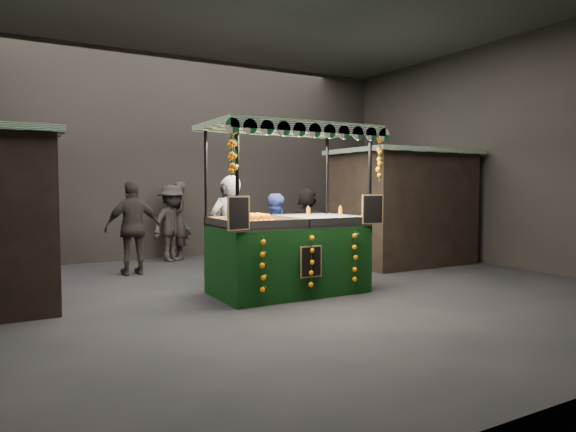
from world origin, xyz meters
TOP-DOWN VIEW (x-y plane):
  - ground at (0.00, 0.00)m, footprint 12.00×12.00m
  - market_hall at (0.00, 0.00)m, footprint 12.10×10.10m
  - neighbour_stall_right at (4.40, 1.50)m, footprint 3.00×2.20m
  - juice_stall at (0.48, -0.16)m, footprint 2.86×1.68m
  - vendor_grey at (-0.12, 1.00)m, footprint 0.72×0.48m
  - vendor_blue at (0.73, 0.91)m, footprint 0.95×0.84m
  - shopper_0 at (-3.35, 2.64)m, footprint 0.71×0.64m
  - shopper_1 at (0.40, 2.14)m, footprint 1.12×1.13m
  - shopper_2 at (-1.39, 2.92)m, footprint 1.13×0.51m
  - shopper_3 at (-0.17, 4.33)m, footprint 1.35×1.16m
  - shopper_5 at (3.20, 3.72)m, footprint 1.45×1.55m
  - shopper_6 at (0.05, 4.60)m, footprint 0.49×0.71m

SIDE VIEW (x-z plane):
  - ground at x=0.00m, z-range 0.00..0.00m
  - shopper_0 at x=-3.35m, z-range 0.00..1.63m
  - vendor_blue at x=0.73m, z-range 0.00..1.64m
  - juice_stall at x=0.48m, z-range -0.53..2.24m
  - shopper_5 at x=3.20m, z-range 0.00..1.73m
  - shopper_3 at x=-0.17m, z-range 0.00..1.81m
  - shopper_1 at x=0.40m, z-range 0.00..1.84m
  - shopper_6 at x=0.05m, z-range 0.00..1.89m
  - shopper_2 at x=-1.39m, z-range 0.00..1.89m
  - vendor_grey at x=-0.12m, z-range 0.00..1.97m
  - neighbour_stall_right at x=4.40m, z-range 0.01..2.61m
  - market_hall at x=0.00m, z-range 0.86..5.91m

